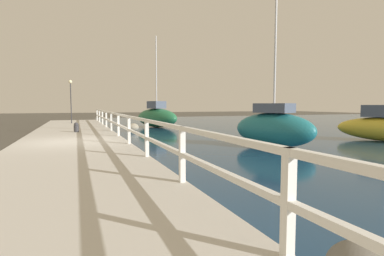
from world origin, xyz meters
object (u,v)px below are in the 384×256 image
Objects in this scene: dock_lamp at (71,91)px; sailboat_green at (157,117)px; sailboat_teal at (274,128)px; mooring_bollard at (76,127)px.

sailboat_green reaches higher than dock_lamp.
sailboat_green is at bearing -19.26° from dock_lamp.
dock_lamp is 0.47× the size of sailboat_green.
mooring_bollard is at bearing 116.11° from sailboat_teal.
sailboat_green is at bearing 45.74° from mooring_bollard.
dock_lamp is 6.93m from sailboat_green.
mooring_bollard is 8.48m from sailboat_green.
sailboat_teal reaches higher than mooring_bollard.
sailboat_teal is (8.03, -14.75, -2.03)m from dock_lamp.
sailboat_green is at bearing 74.33° from sailboat_teal.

